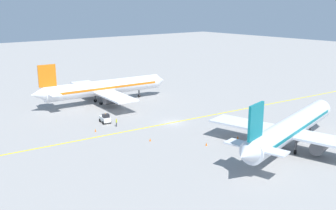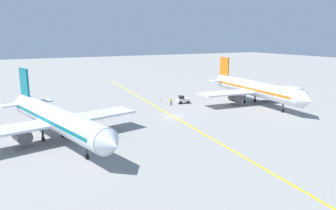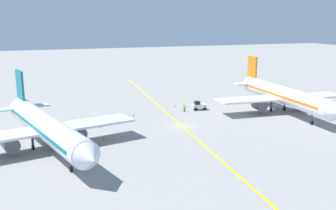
{
  "view_description": "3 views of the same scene",
  "coord_description": "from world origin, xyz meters",
  "px_view_note": "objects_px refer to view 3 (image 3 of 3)",
  "views": [
    {
      "loc": [
        59.71,
        -49.01,
        23.54
      ],
      "look_at": [
        -2.5,
        0.92,
        3.1
      ],
      "focal_mm": 42.0,
      "sensor_mm": 36.0,
      "label": 1
    },
    {
      "loc": [
        31.62,
        57.6,
        16.43
      ],
      "look_at": [
        1.19,
        -0.25,
        2.55
      ],
      "focal_mm": 35.0,
      "sensor_mm": 36.0,
      "label": 2
    },
    {
      "loc": [
        27.01,
        64.2,
        19.19
      ],
      "look_at": [
        3.08,
        1.02,
        4.4
      ],
      "focal_mm": 42.0,
      "sensor_mm": 36.0,
      "label": 3
    }
  ],
  "objects_px": {
    "airplane_at_gate": "(283,95)",
    "baggage_tug_white": "(199,106)",
    "airplane_adjacent_stand": "(45,127)",
    "traffic_cone_near_nose": "(101,126)",
    "traffic_cone_by_wingtip": "(134,115)",
    "traffic_cone_far_edge": "(175,106)",
    "traffic_cone_mid_apron": "(103,138)",
    "ground_crew_worker": "(184,108)"
  },
  "relations": [
    {
      "from": "traffic_cone_near_nose",
      "to": "traffic_cone_by_wingtip",
      "type": "height_order",
      "value": "same"
    },
    {
      "from": "baggage_tug_white",
      "to": "traffic_cone_by_wingtip",
      "type": "bearing_deg",
      "value": 2.16
    },
    {
      "from": "ground_crew_worker",
      "to": "traffic_cone_mid_apron",
      "type": "bearing_deg",
      "value": 33.48
    },
    {
      "from": "baggage_tug_white",
      "to": "traffic_cone_by_wingtip",
      "type": "distance_m",
      "value": 14.83
    },
    {
      "from": "airplane_at_gate",
      "to": "airplane_adjacent_stand",
      "type": "distance_m",
      "value": 48.57
    },
    {
      "from": "airplane_at_gate",
      "to": "ground_crew_worker",
      "type": "distance_m",
      "value": 20.6
    },
    {
      "from": "traffic_cone_mid_apron",
      "to": "baggage_tug_white",
      "type": "bearing_deg",
      "value": -149.85
    },
    {
      "from": "airplane_adjacent_stand",
      "to": "traffic_cone_by_wingtip",
      "type": "bearing_deg",
      "value": -138.51
    },
    {
      "from": "traffic_cone_by_wingtip",
      "to": "traffic_cone_far_edge",
      "type": "xyz_separation_m",
      "value": [
        -10.91,
        -4.96,
        0.0
      ]
    },
    {
      "from": "airplane_at_gate",
      "to": "baggage_tug_white",
      "type": "bearing_deg",
      "value": -28.84
    },
    {
      "from": "traffic_cone_by_wingtip",
      "to": "airplane_at_gate",
      "type": "bearing_deg",
      "value": 165.4
    },
    {
      "from": "traffic_cone_mid_apron",
      "to": "traffic_cone_far_edge",
      "type": "height_order",
      "value": "same"
    },
    {
      "from": "airplane_at_gate",
      "to": "airplane_adjacent_stand",
      "type": "height_order",
      "value": "same"
    },
    {
      "from": "ground_crew_worker",
      "to": "traffic_cone_mid_apron",
      "type": "height_order",
      "value": "ground_crew_worker"
    },
    {
      "from": "traffic_cone_far_edge",
      "to": "traffic_cone_mid_apron",
      "type": "bearing_deg",
      "value": 42.55
    },
    {
      "from": "traffic_cone_near_nose",
      "to": "traffic_cone_far_edge",
      "type": "xyz_separation_m",
      "value": [
        -18.82,
        -11.15,
        0.0
      ]
    },
    {
      "from": "airplane_adjacent_stand",
      "to": "traffic_cone_far_edge",
      "type": "distance_m",
      "value": 35.67
    },
    {
      "from": "traffic_cone_mid_apron",
      "to": "airplane_at_gate",
      "type": "bearing_deg",
      "value": -172.15
    },
    {
      "from": "baggage_tug_white",
      "to": "traffic_cone_far_edge",
      "type": "relative_size",
      "value": 5.85
    },
    {
      "from": "baggage_tug_white",
      "to": "traffic_cone_far_edge",
      "type": "bearing_deg",
      "value": -48.48
    },
    {
      "from": "traffic_cone_near_nose",
      "to": "traffic_cone_by_wingtip",
      "type": "relative_size",
      "value": 1.0
    },
    {
      "from": "traffic_cone_far_edge",
      "to": "airplane_adjacent_stand",
      "type": "bearing_deg",
      "value": 35.81
    },
    {
      "from": "baggage_tug_white",
      "to": "traffic_cone_far_edge",
      "type": "height_order",
      "value": "baggage_tug_white"
    },
    {
      "from": "airplane_at_gate",
      "to": "traffic_cone_near_nose",
      "type": "relative_size",
      "value": 64.63
    },
    {
      "from": "airplane_at_gate",
      "to": "baggage_tug_white",
      "type": "xyz_separation_m",
      "value": [
        15.22,
        -8.38,
        -2.81
      ]
    },
    {
      "from": "airplane_adjacent_stand",
      "to": "traffic_cone_mid_apron",
      "type": "height_order",
      "value": "airplane_adjacent_stand"
    },
    {
      "from": "airplane_at_gate",
      "to": "airplane_adjacent_stand",
      "type": "relative_size",
      "value": 1.01
    },
    {
      "from": "airplane_at_gate",
      "to": "traffic_cone_near_nose",
      "type": "distance_m",
      "value": 38.13
    },
    {
      "from": "traffic_cone_far_edge",
      "to": "traffic_cone_near_nose",
      "type": "bearing_deg",
      "value": 30.64
    },
    {
      "from": "traffic_cone_by_wingtip",
      "to": "traffic_cone_mid_apron",
      "type": "bearing_deg",
      "value": 56.13
    },
    {
      "from": "airplane_adjacent_stand",
      "to": "traffic_cone_by_wingtip",
      "type": "height_order",
      "value": "airplane_adjacent_stand"
    },
    {
      "from": "traffic_cone_far_edge",
      "to": "airplane_at_gate",
      "type": "bearing_deg",
      "value": 146.23
    },
    {
      "from": "airplane_adjacent_stand",
      "to": "traffic_cone_by_wingtip",
      "type": "xyz_separation_m",
      "value": [
        -17.88,
        -15.82,
        -3.43
      ]
    },
    {
      "from": "airplane_adjacent_stand",
      "to": "traffic_cone_near_nose",
      "type": "xyz_separation_m",
      "value": [
        -9.97,
        -9.63,
        -3.43
      ]
    },
    {
      "from": "traffic_cone_mid_apron",
      "to": "traffic_cone_far_edge",
      "type": "relative_size",
      "value": 1.0
    },
    {
      "from": "airplane_at_gate",
      "to": "baggage_tug_white",
      "type": "relative_size",
      "value": 11.05
    },
    {
      "from": "traffic_cone_far_edge",
      "to": "traffic_cone_by_wingtip",
      "type": "bearing_deg",
      "value": 24.43
    },
    {
      "from": "airplane_at_gate",
      "to": "traffic_cone_by_wingtip",
      "type": "relative_size",
      "value": 64.63
    },
    {
      "from": "traffic_cone_by_wingtip",
      "to": "traffic_cone_far_edge",
      "type": "relative_size",
      "value": 1.0
    },
    {
      "from": "airplane_at_gate",
      "to": "baggage_tug_white",
      "type": "distance_m",
      "value": 17.6
    },
    {
      "from": "airplane_at_gate",
      "to": "traffic_cone_mid_apron",
      "type": "distance_m",
      "value": 39.39
    },
    {
      "from": "airplane_adjacent_stand",
      "to": "ground_crew_worker",
      "type": "relative_size",
      "value": 20.96
    }
  ]
}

